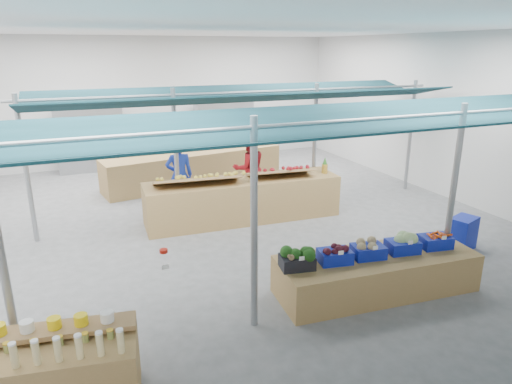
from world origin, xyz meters
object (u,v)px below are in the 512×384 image
fruit_counter (243,200)px  vendor_left (180,176)px  veg_counter (376,273)px  vendor_right (249,169)px  crate_stack (463,233)px  bottle_shelf (60,372)px

fruit_counter → vendor_left: (-1.20, 1.10, 0.41)m
veg_counter → vendor_right: (-0.20, 5.01, 0.57)m
veg_counter → vendor_right: 5.05m
veg_counter → crate_stack: crate_stack is taller
fruit_counter → vendor_left: bearing=140.8°
vendor_left → vendor_right: 1.80m
bottle_shelf → vendor_right: bearing=61.1°
vendor_right → crate_stack: bearing=126.2°
bottle_shelf → crate_stack: 7.46m
veg_counter → crate_stack: bearing=20.1°
crate_stack → vendor_left: size_ratio=0.37×
crate_stack → vendor_right: bearing=122.9°
bottle_shelf → crate_stack: size_ratio=2.71×
vendor_left → veg_counter: bearing=115.0°
vendor_right → vendor_left: bearing=3.3°
bottle_shelf → vendor_left: (2.74, 5.70, 0.48)m
veg_counter → vendor_left: vendor_left is taller
crate_stack → vendor_left: (-4.59, 4.31, 0.56)m
veg_counter → vendor_left: size_ratio=1.83×
veg_counter → fruit_counter: bearing=106.4°
fruit_counter → vendor_left: size_ratio=2.50×
veg_counter → crate_stack: size_ratio=4.96×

